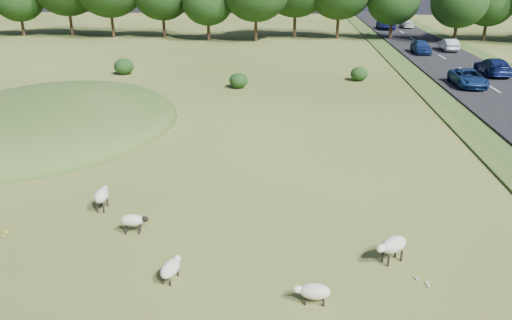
% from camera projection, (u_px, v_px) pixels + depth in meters
% --- Properties ---
extents(ground, '(160.00, 160.00, 0.00)m').
position_uv_depth(ground, '(247.00, 98.00, 38.92)').
color(ground, '#3E531A').
rests_on(ground, ground).
extents(mound, '(16.00, 20.00, 4.00)m').
position_uv_depth(mound, '(52.00, 124.00, 32.40)').
color(mound, '#33561E').
rests_on(mound, ground).
extents(road, '(8.00, 150.00, 0.25)m').
position_uv_depth(road, '(470.00, 76.00, 46.64)').
color(road, black).
rests_on(road, ground).
extents(shrubs, '(23.77, 6.67, 1.51)m').
position_uv_depth(shrubs, '(215.00, 72.00, 45.34)').
color(shrubs, black).
rests_on(shrubs, ground).
extents(sheep_0, '(1.29, 1.12, 0.95)m').
position_uv_depth(sheep_0, '(392.00, 245.00, 16.90)').
color(sheep_0, beige).
rests_on(sheep_0, ground).
extents(sheep_1, '(1.09, 0.58, 0.77)m').
position_uv_depth(sheep_1, '(133.00, 220.00, 18.84)').
color(sheep_1, beige).
rests_on(sheep_1, ground).
extents(sheep_2, '(1.14, 0.53, 0.66)m').
position_uv_depth(sheep_2, '(314.00, 291.00, 14.88)').
color(sheep_2, beige).
rests_on(sheep_2, ground).
extents(sheep_3, '(0.72, 1.22, 0.68)m').
position_uv_depth(sheep_3, '(171.00, 268.00, 16.03)').
color(sheep_3, beige).
rests_on(sheep_3, ground).
extents(sheep_4, '(0.66, 1.30, 0.92)m').
position_uv_depth(sheep_4, '(102.00, 195.00, 20.69)').
color(sheep_4, beige).
rests_on(sheep_4, ground).
extents(car_0, '(2.50, 5.42, 1.51)m').
position_uv_depth(car_0, '(386.00, 24.00, 81.70)').
color(car_0, navy).
rests_on(car_0, road).
extents(car_2, '(2.27, 4.92, 1.37)m').
position_uv_depth(car_2, '(468.00, 78.00, 41.67)').
color(car_2, navy).
rests_on(car_2, road).
extents(car_3, '(2.15, 5.28, 1.53)m').
position_uv_depth(car_3, '(493.00, 66.00, 46.14)').
color(car_3, navy).
rests_on(car_3, road).
extents(car_4, '(1.51, 4.32, 1.42)m').
position_uv_depth(car_4, '(449.00, 45.00, 59.97)').
color(car_4, '#B6BABF').
rests_on(car_4, road).
extents(car_5, '(1.80, 4.47, 1.52)m').
position_uv_depth(car_5, '(421.00, 47.00, 58.00)').
color(car_5, navy).
rests_on(car_5, road).
extents(car_7, '(1.80, 4.42, 1.28)m').
position_uv_depth(car_7, '(407.00, 24.00, 83.46)').
color(car_7, silver).
rests_on(car_7, road).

